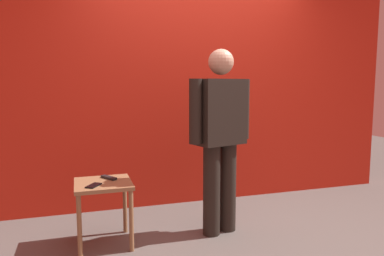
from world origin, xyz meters
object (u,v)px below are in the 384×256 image
object	(u,v)px
tv_remote	(109,178)
standing_person	(220,132)
side_table	(103,193)
cell_phone	(94,185)

from	to	relation	value
tv_remote	standing_person	bearing A→B (deg)	-40.65
standing_person	side_table	world-z (taller)	standing_person
side_table	tv_remote	distance (m)	0.15
side_table	cell_phone	xyz separation A→B (m)	(-0.08, -0.10, 0.10)
tv_remote	side_table	bearing A→B (deg)	-152.72
tv_remote	cell_phone	bearing A→B (deg)	-156.84
side_table	cell_phone	distance (m)	0.16
standing_person	cell_phone	world-z (taller)	standing_person
standing_person	side_table	size ratio (longest dim) A/B	3.06
standing_person	side_table	distance (m)	1.11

